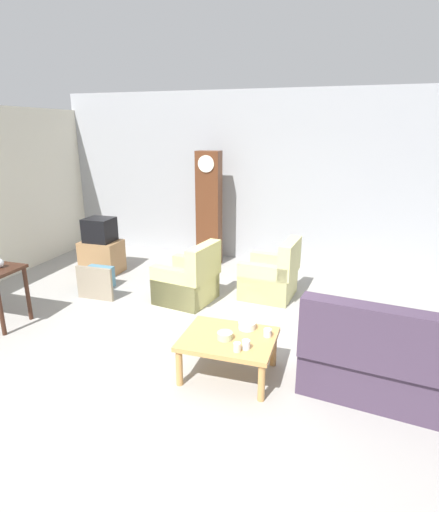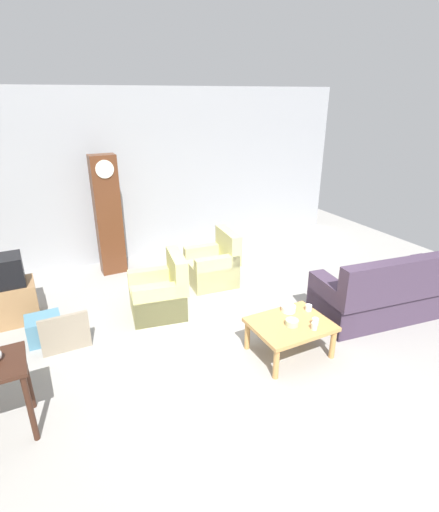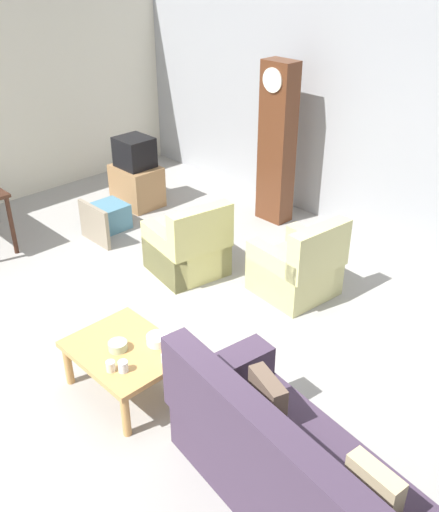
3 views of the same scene
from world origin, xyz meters
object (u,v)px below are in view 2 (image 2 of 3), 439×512
(tv_stand_cabinet, at_px, (12,303))
(armchair_olive_far, at_px, (214,266))
(armchair_olive_near, at_px, (160,294))
(tv_crt, at_px, (4,271))
(couch_floral, at_px, (387,295))
(cup_white_porcelain, at_px, (309,308))
(bowl_white_stacked, at_px, (289,309))
(cup_blue_rimmed, at_px, (315,322))
(storage_box_blue, at_px, (44,329))
(grandfather_clock, at_px, (108,216))
(framed_picture_leaning, at_px, (65,334))
(bowl_shallow_green, at_px, (292,322))
(cup_cream_tall, at_px, (314,326))
(coffee_table_wood, at_px, (290,327))

(tv_stand_cabinet, bearing_deg, armchair_olive_far, -3.56)
(armchair_olive_near, bearing_deg, tv_crt, 159.23)
(couch_floral, height_order, armchair_olive_near, couch_floral)
(cup_white_porcelain, xyz_separation_m, bowl_white_stacked, (-0.24, 0.10, -0.00))
(cup_blue_rimmed, bearing_deg, tv_stand_cabinet, 141.75)
(storage_box_blue, distance_m, cup_blue_rimmed, 3.54)
(grandfather_clock, relative_size, framed_picture_leaning, 3.56)
(storage_box_blue, height_order, bowl_shallow_green, bowl_shallow_green)
(bowl_white_stacked, bearing_deg, couch_floral, -5.11)
(grandfather_clock, relative_size, bowl_white_stacked, 11.43)
(tv_crt, bearing_deg, bowl_shallow_green, -39.07)
(armchair_olive_far, height_order, framed_picture_leaning, armchair_olive_far)
(grandfather_clock, height_order, cup_white_porcelain, grandfather_clock)
(cup_white_porcelain, bearing_deg, armchair_olive_near, 133.92)
(storage_box_blue, bearing_deg, tv_crt, 116.58)
(couch_floral, xyz_separation_m, armchair_olive_near, (-2.93, 1.60, -0.05))
(framed_picture_leaning, bearing_deg, couch_floral, -15.97)
(framed_picture_leaning, xyz_separation_m, cup_blue_rimmed, (2.74, -1.51, 0.24))
(storage_box_blue, height_order, cup_cream_tall, cup_cream_tall)
(cup_white_porcelain, distance_m, bowl_shallow_green, 0.45)
(grandfather_clock, bearing_deg, storage_box_blue, -126.68)
(armchair_olive_near, height_order, grandfather_clock, grandfather_clock)
(couch_floral, relative_size, framed_picture_leaning, 3.66)
(cup_blue_rimmed, bearing_deg, armchair_olive_near, 125.73)
(coffee_table_wood, distance_m, bowl_shallow_green, 0.12)
(bowl_white_stacked, bearing_deg, cup_white_porcelain, -23.13)
(couch_floral, height_order, tv_crt, couch_floral)
(cup_white_porcelain, xyz_separation_m, cup_cream_tall, (-0.23, -0.38, 0.00))
(bowl_white_stacked, xyz_separation_m, bowl_shallow_green, (-0.16, -0.29, -0.00))
(armchair_olive_near, relative_size, framed_picture_leaning, 1.53)
(couch_floral, height_order, armchair_olive_far, couch_floral)
(bowl_shallow_green, bearing_deg, framed_picture_leaning, 151.00)
(armchair_olive_near, distance_m, coffee_table_wood, 2.03)
(armchair_olive_far, bearing_deg, tv_crt, 176.44)
(framed_picture_leaning, bearing_deg, cup_white_porcelain, -22.38)
(grandfather_clock, xyz_separation_m, storage_box_blue, (-1.33, -1.79, -0.90))
(armchair_olive_near, relative_size, bowl_white_stacked, 4.93)
(coffee_table_wood, relative_size, cup_cream_tall, 10.73)
(coffee_table_wood, xyz_separation_m, cup_blue_rimmed, (0.23, -0.18, 0.11))
(tv_stand_cabinet, xyz_separation_m, cup_white_porcelain, (3.48, -2.31, 0.19))
(armchair_olive_far, relative_size, cup_white_porcelain, 11.05)
(storage_box_blue, bearing_deg, cup_blue_rimmed, -32.69)
(cup_white_porcelain, bearing_deg, cup_cream_tall, -120.41)
(armchair_olive_near, distance_m, armchair_olive_far, 1.29)
(coffee_table_wood, relative_size, tv_crt, 2.00)
(couch_floral, distance_m, cup_blue_rimmed, 1.61)
(grandfather_clock, height_order, tv_crt, grandfather_clock)
(framed_picture_leaning, distance_m, cup_cream_tall, 3.11)
(tv_stand_cabinet, distance_m, cup_cream_tall, 4.23)
(armchair_olive_far, relative_size, framed_picture_leaning, 1.53)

